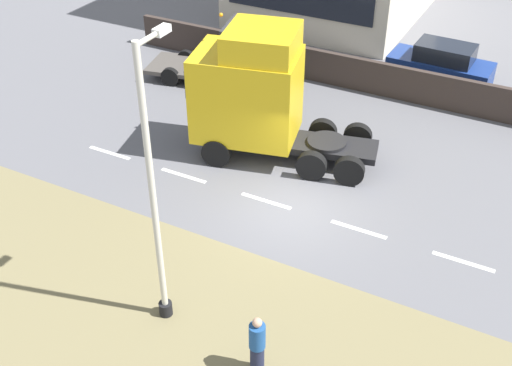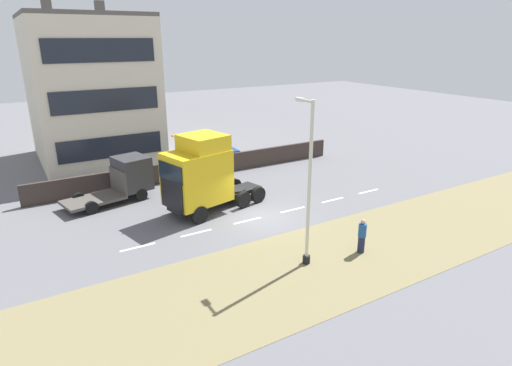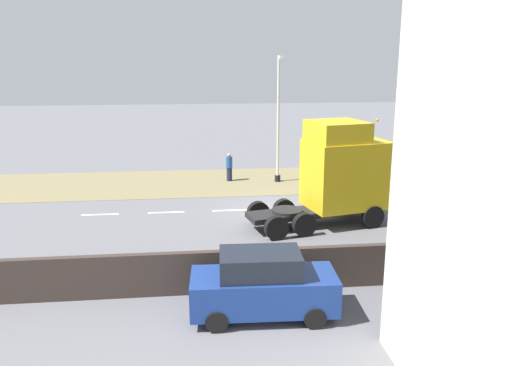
# 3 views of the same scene
# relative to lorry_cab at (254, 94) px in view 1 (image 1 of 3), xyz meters

# --- Properties ---
(ground_plane) EXTENTS (120.00, 120.00, 0.00)m
(ground_plane) POSITION_rel_lorry_cab_xyz_m (-2.47, -2.63, -2.37)
(ground_plane) COLOR slate
(ground_plane) RESTS_ON ground
(grass_verge) EXTENTS (7.00, 44.00, 0.01)m
(grass_verge) POSITION_rel_lorry_cab_xyz_m (-8.47, -2.63, -2.37)
(grass_verge) COLOR olive
(grass_verge) RESTS_ON ground
(lane_markings) EXTENTS (0.16, 17.80, 0.00)m
(lane_markings) POSITION_rel_lorry_cab_xyz_m (-2.47, -3.33, -2.37)
(lane_markings) COLOR white
(lane_markings) RESTS_ON ground
(boundary_wall) EXTENTS (0.25, 24.00, 1.44)m
(boundary_wall) POSITION_rel_lorry_cab_xyz_m (6.53, -2.63, -1.65)
(boundary_wall) COLOR #382D28
(boundary_wall) RESTS_ON ground
(lorry_cab) EXTENTS (3.88, 6.72, 4.89)m
(lorry_cab) POSITION_rel_lorry_cab_xyz_m (0.00, 0.00, 0.00)
(lorry_cab) COLOR black
(lorry_cab) RESTS_ON ground
(flatbed_truck) EXTENTS (3.24, 5.81, 2.73)m
(flatbed_truck) POSITION_rel_lorry_cab_xyz_m (4.73, 3.19, -0.94)
(flatbed_truck) COLOR #333338
(flatbed_truck) RESTS_ON ground
(parked_car) EXTENTS (1.95, 4.33, 2.02)m
(parked_car) POSITION_rel_lorry_cab_xyz_m (8.23, -4.60, -1.39)
(parked_car) COLOR navy
(parked_car) RESTS_ON ground
(lamp_post) EXTENTS (1.30, 0.35, 7.61)m
(lamp_post) POSITION_rel_lorry_cab_xyz_m (-8.08, -1.65, 1.12)
(lamp_post) COLOR black
(lamp_post) RESTS_ON ground
(pedestrian) EXTENTS (0.39, 0.39, 1.76)m
(pedestrian) POSITION_rel_lorry_cab_xyz_m (-8.66, -4.61, -1.51)
(pedestrian) COLOR #1E233D
(pedestrian) RESTS_ON ground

